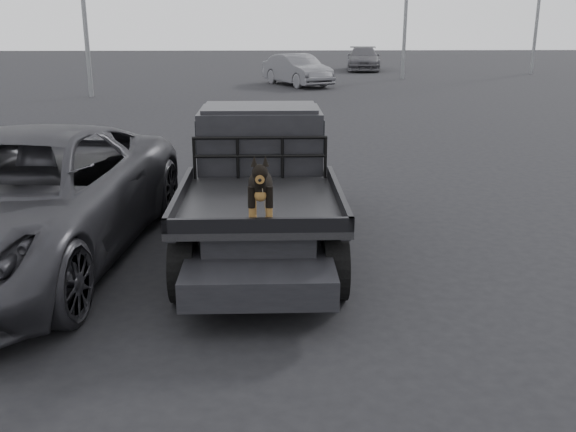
{
  "coord_description": "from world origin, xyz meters",
  "views": [
    {
      "loc": [
        -0.63,
        -6.15,
        2.98
      ],
      "look_at": [
        -0.44,
        -0.29,
        1.18
      ],
      "focal_mm": 40.0,
      "sensor_mm": 36.0,
      "label": 1
    }
  ],
  "objects_px": {
    "flatbed_ute": "(261,215)",
    "dog": "(261,190)",
    "parked_suv": "(22,200)",
    "distant_car_b": "(363,59)",
    "distant_car_a": "(297,70)"
  },
  "relations": [
    {
      "from": "flatbed_ute",
      "to": "dog",
      "type": "bearing_deg",
      "value": -89.23
    },
    {
      "from": "parked_suv",
      "to": "distant_car_b",
      "type": "height_order",
      "value": "parked_suv"
    },
    {
      "from": "parked_suv",
      "to": "distant_car_b",
      "type": "relative_size",
      "value": 1.26
    },
    {
      "from": "distant_car_a",
      "to": "distant_car_b",
      "type": "distance_m",
      "value": 10.28
    },
    {
      "from": "flatbed_ute",
      "to": "dog",
      "type": "height_order",
      "value": "dog"
    },
    {
      "from": "distant_car_b",
      "to": "distant_car_a",
      "type": "bearing_deg",
      "value": -108.64
    },
    {
      "from": "distant_car_b",
      "to": "flatbed_ute",
      "type": "bearing_deg",
      "value": -93.75
    },
    {
      "from": "dog",
      "to": "distant_car_a",
      "type": "xyz_separation_m",
      "value": [
        1.51,
        24.12,
        -0.58
      ]
    },
    {
      "from": "flatbed_ute",
      "to": "parked_suv",
      "type": "bearing_deg",
      "value": -170.68
    },
    {
      "from": "parked_suv",
      "to": "distant_car_a",
      "type": "height_order",
      "value": "parked_suv"
    },
    {
      "from": "dog",
      "to": "flatbed_ute",
      "type": "bearing_deg",
      "value": 90.77
    },
    {
      "from": "flatbed_ute",
      "to": "distant_car_a",
      "type": "xyz_separation_m",
      "value": [
        1.53,
        22.29,
        0.25
      ]
    },
    {
      "from": "flatbed_ute",
      "to": "parked_suv",
      "type": "height_order",
      "value": "parked_suv"
    },
    {
      "from": "flatbed_ute",
      "to": "dog",
      "type": "xyz_separation_m",
      "value": [
        0.02,
        -1.83,
        0.83
      ]
    },
    {
      "from": "flatbed_ute",
      "to": "parked_suv",
      "type": "relative_size",
      "value": 0.91
    }
  ]
}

